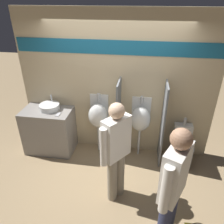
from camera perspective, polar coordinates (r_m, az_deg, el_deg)
The scene contains 12 objects.
ground_plane at distance 4.28m, azimuth -0.37°, elevation -13.54°, with size 16.00×16.00×0.00m, color #997F5B.
display_wall at distance 4.06m, azimuth 0.96°, elevation 6.75°, with size 3.62×0.07×2.70m.
sink_counter at distance 4.56m, azimuth -16.02°, elevation -4.68°, with size 0.95×0.57×0.91m.
sink_basin at distance 4.34m, azimuth -16.01°, elevation 1.31°, with size 0.38×0.38×0.25m.
cell_phone at distance 4.13m, azimuth -13.89°, elevation -0.59°, with size 0.07×0.14×0.01m.
divider_near_counter at distance 4.06m, azimuth 1.65°, elevation -2.39°, with size 0.03×0.49×1.56m.
divider_mid at distance 4.06m, azimuth 13.07°, elevation -3.25°, with size 0.03×0.49×1.56m.
urinal_near_counter at distance 4.20m, azimuth -3.64°, elevation -0.89°, with size 0.37×0.30×1.23m.
urinal_far at distance 4.11m, azimuth 7.44°, elevation -1.75°, with size 0.37×0.30×1.23m.
toilet at distance 4.33m, azimuth 17.79°, elevation -9.54°, with size 0.39×0.56×0.87m.
person_in_vest at distance 3.15m, azimuth 1.12°, elevation -9.88°, with size 0.40×0.48×1.65m.
person_with_lanyard at distance 2.69m, azimuth 15.53°, elevation -18.35°, with size 0.36×0.56×1.73m.
Camera 1 is at (0.52, -3.13, 2.87)m, focal length 35.00 mm.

